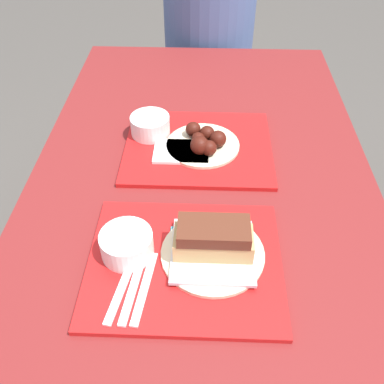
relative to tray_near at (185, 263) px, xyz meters
name	(u,v)px	position (x,y,z in m)	size (l,w,h in m)	color
ground_plane	(198,343)	(0.03, 0.22, -0.76)	(12.00, 12.00, 0.00)	#4C4742
picnic_table	(201,219)	(0.03, 0.22, -0.10)	(0.88, 1.65, 0.75)	maroon
picnic_bench_far	(205,99)	(0.03, 1.26, -0.36)	(0.84, 0.28, 0.48)	maroon
tray_near	(185,263)	(0.00, 0.00, 0.00)	(0.40, 0.34, 0.01)	red
tray_far	(198,147)	(0.02, 0.40, 0.00)	(0.40, 0.34, 0.01)	red
bowl_coleslaw_near	(127,243)	(-0.12, 0.02, 0.04)	(0.11, 0.11, 0.05)	white
brisket_sandwich_plate	(213,245)	(0.06, 0.02, 0.04)	(0.22, 0.22, 0.09)	beige
plastic_fork_near	(133,287)	(-0.10, -0.07, 0.01)	(0.04, 0.17, 0.00)	white
plastic_knife_near	(145,288)	(-0.07, -0.07, 0.01)	(0.04, 0.17, 0.00)	white
plastic_spoon_near	(122,287)	(-0.12, -0.07, 0.01)	(0.05, 0.17, 0.00)	white
condiment_packet	(179,232)	(-0.02, 0.08, 0.01)	(0.04, 0.03, 0.01)	teal
bowl_coleslaw_far	(150,124)	(-0.12, 0.45, 0.04)	(0.11, 0.11, 0.05)	white
wings_plate_far	(204,142)	(0.03, 0.39, 0.03)	(0.20, 0.20, 0.06)	beige
napkin_far	(181,151)	(-0.03, 0.36, 0.01)	(0.15, 0.10, 0.01)	white
person_seated_across	(209,22)	(0.04, 1.26, 0.01)	(0.38, 0.38, 0.72)	#4C6093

